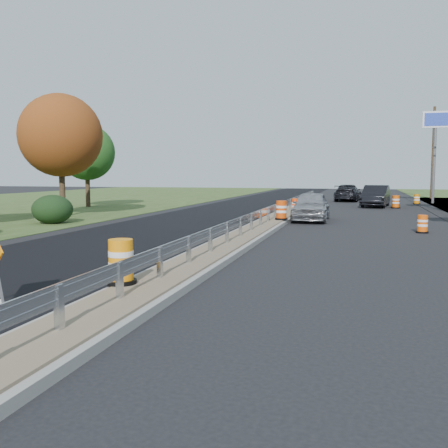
% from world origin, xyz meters
% --- Properties ---
extents(ground, '(140.00, 140.00, 0.00)m').
position_xyz_m(ground, '(0.00, 0.00, 0.00)').
color(ground, black).
rests_on(ground, ground).
extents(milled_overlay, '(7.20, 120.00, 0.01)m').
position_xyz_m(milled_overlay, '(-4.40, 10.00, 0.01)').
color(milled_overlay, black).
rests_on(milled_overlay, ground).
extents(median, '(1.60, 55.00, 0.23)m').
position_xyz_m(median, '(0.00, 8.00, 0.11)').
color(median, gray).
rests_on(median, ground).
extents(guardrail, '(0.10, 46.15, 0.72)m').
position_xyz_m(guardrail, '(0.00, 9.00, 0.73)').
color(guardrail, silver).
rests_on(guardrail, median).
extents(pylon_sign_north, '(2.20, 0.30, 7.90)m').
position_xyz_m(pylon_sign_north, '(10.50, 30.00, 6.48)').
color(pylon_sign_north, slate).
rests_on(pylon_sign_north, ground).
extents(utility_pole_north, '(1.90, 0.26, 9.40)m').
position_xyz_m(utility_pole_north, '(11.50, 39.00, 4.93)').
color(utility_pole_north, '#473523').
rests_on(utility_pole_north, ground).
extents(hedge_north, '(2.09, 2.09, 1.52)m').
position_xyz_m(hedge_north, '(-11.00, 6.00, 0.76)').
color(hedge_north, black).
rests_on(hedge_north, ground).
extents(tree_near_red, '(4.95, 4.95, 7.35)m').
position_xyz_m(tree_near_red, '(-13.00, 10.00, 4.86)').
color(tree_near_red, '#473523').
rests_on(tree_near_red, ground).
extents(tree_near_back, '(4.29, 4.29, 6.37)m').
position_xyz_m(tree_near_back, '(-16.00, 18.00, 4.21)').
color(tree_near_back, '#473523').
rests_on(tree_near_back, ground).
extents(barrel_median_near, '(0.66, 0.66, 0.97)m').
position_xyz_m(barrel_median_near, '(-0.55, -6.85, 0.70)').
color(barrel_median_near, black).
rests_on(barrel_median_near, median).
extents(barrel_median_mid, '(0.67, 0.67, 0.98)m').
position_xyz_m(barrel_median_mid, '(0.50, 9.00, 0.70)').
color(barrel_median_mid, black).
rests_on(barrel_median_mid, median).
extents(barrel_median_far, '(0.57, 0.57, 0.83)m').
position_xyz_m(barrel_median_far, '(0.55, 14.34, 0.63)').
color(barrel_median_far, black).
rests_on(barrel_median_far, median).
extents(barrel_shoulder_near, '(0.54, 0.54, 0.79)m').
position_xyz_m(barrel_shoulder_near, '(7.10, 6.82, 0.38)').
color(barrel_shoulder_near, black).
rests_on(barrel_shoulder_near, ground).
extents(barrel_shoulder_mid, '(0.65, 0.65, 0.96)m').
position_xyz_m(barrel_shoulder_mid, '(7.00, 22.93, 0.46)').
color(barrel_shoulder_mid, black).
rests_on(barrel_shoulder_mid, ground).
extents(barrel_shoulder_far, '(0.59, 0.59, 0.86)m').
position_xyz_m(barrel_shoulder_far, '(9.05, 28.50, 0.41)').
color(barrel_shoulder_far, black).
rests_on(barrel_shoulder_far, ground).
extents(car_silver, '(1.97, 4.78, 1.62)m').
position_xyz_m(car_silver, '(1.80, 11.34, 0.81)').
color(car_silver, '#ADADB2').
rests_on(car_silver, ground).
extents(car_dark_mid, '(2.47, 5.31, 1.68)m').
position_xyz_m(car_dark_mid, '(5.59, 24.33, 0.84)').
color(car_dark_mid, black).
rests_on(car_dark_mid, ground).
extents(car_dark_far, '(2.58, 5.52, 1.56)m').
position_xyz_m(car_dark_far, '(3.27, 32.00, 0.78)').
color(car_dark_far, black).
rests_on(car_dark_far, ground).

